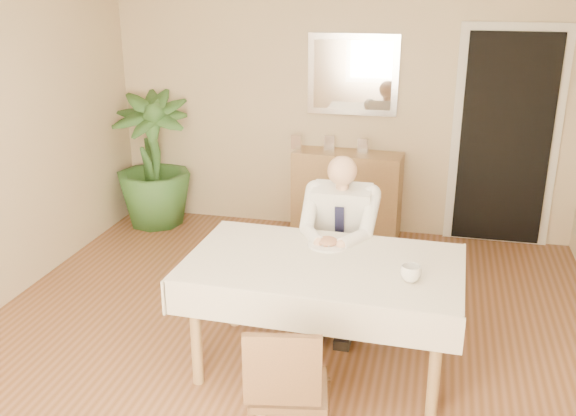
% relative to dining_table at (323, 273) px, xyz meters
% --- Properties ---
extents(room, '(5.00, 5.02, 2.60)m').
position_rel_dining_table_xyz_m(room, '(-0.31, 0.01, 0.63)').
color(room, brown).
rests_on(room, ground).
extents(window, '(1.34, 0.04, 1.44)m').
position_rel_dining_table_xyz_m(window, '(-0.31, -2.46, 0.78)').
color(window, silver).
rests_on(window, room).
extents(doorway, '(0.96, 0.07, 2.10)m').
position_rel_dining_table_xyz_m(doorway, '(1.24, 2.48, 0.33)').
color(doorway, silver).
rests_on(doorway, ground).
extents(mirror, '(0.86, 0.04, 0.76)m').
position_rel_dining_table_xyz_m(mirror, '(-0.19, 2.48, 0.88)').
color(mirror, silver).
rests_on(mirror, room).
extents(dining_table, '(1.74, 1.06, 0.75)m').
position_rel_dining_table_xyz_m(dining_table, '(0.00, 0.00, 0.00)').
color(dining_table, olive).
rests_on(dining_table, ground).
extents(chair_far, '(0.42, 0.42, 0.84)m').
position_rel_dining_table_xyz_m(chair_far, '(0.00, 0.88, -0.20)').
color(chair_far, '#462D17').
rests_on(chair_far, ground).
extents(chair_near, '(0.45, 0.45, 0.81)m').
position_rel_dining_table_xyz_m(chair_near, '(-0.01, -0.91, -0.21)').
color(chair_near, '#462D17').
rests_on(chair_near, ground).
extents(seated_man, '(0.48, 0.72, 1.24)m').
position_rel_dining_table_xyz_m(seated_man, '(-0.00, 0.59, 0.02)').
color(seated_man, white).
rests_on(seated_man, ground).
extents(plate, '(0.26, 0.26, 0.02)m').
position_rel_dining_table_xyz_m(plate, '(-0.02, 0.25, 0.09)').
color(plate, white).
rests_on(plate, dining_table).
extents(food, '(0.14, 0.14, 0.06)m').
position_rel_dining_table_xyz_m(food, '(-0.02, 0.25, 0.11)').
color(food, '#8B5B3F').
rests_on(food, dining_table).
extents(knife, '(0.01, 0.13, 0.01)m').
position_rel_dining_table_xyz_m(knife, '(0.02, 0.19, 0.11)').
color(knife, silver).
rests_on(knife, dining_table).
extents(fork, '(0.01, 0.13, 0.01)m').
position_rel_dining_table_xyz_m(fork, '(-0.06, 0.19, 0.11)').
color(fork, silver).
rests_on(fork, dining_table).
extents(coffee_mug, '(0.12, 0.12, 0.10)m').
position_rel_dining_table_xyz_m(coffee_mug, '(0.54, -0.15, 0.13)').
color(coffee_mug, white).
rests_on(coffee_mug, dining_table).
extents(sideboard, '(1.06, 0.42, 0.83)m').
position_rel_dining_table_xyz_m(sideboard, '(-0.19, 2.33, -0.25)').
color(sideboard, olive).
rests_on(sideboard, ground).
extents(photo_frame_left, '(0.10, 0.02, 0.14)m').
position_rel_dining_table_xyz_m(photo_frame_left, '(-0.71, 2.35, 0.24)').
color(photo_frame_left, silver).
rests_on(photo_frame_left, sideboard).
extents(photo_frame_center, '(0.10, 0.02, 0.14)m').
position_rel_dining_table_xyz_m(photo_frame_center, '(-0.39, 2.41, 0.24)').
color(photo_frame_center, silver).
rests_on(photo_frame_center, sideboard).
extents(photo_frame_right, '(0.10, 0.02, 0.14)m').
position_rel_dining_table_xyz_m(photo_frame_right, '(-0.06, 2.35, 0.24)').
color(photo_frame_right, silver).
rests_on(photo_frame_right, sideboard).
extents(potted_palm, '(0.94, 0.94, 1.36)m').
position_rel_dining_table_xyz_m(potted_palm, '(-2.15, 2.16, 0.01)').
color(potted_palm, '#285020').
rests_on(potted_palm, ground).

